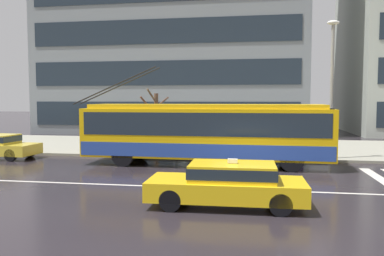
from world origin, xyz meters
The scene contains 11 objects.
ground_plane centered at (0.00, 0.00, 0.00)m, with size 160.00×160.00×0.00m, color #272126.
sidewalk_slab centered at (0.00, 10.29, 0.07)m, with size 80.00×10.00×0.14m, color gray.
crosswalk_stripe_edge_near centered at (5.24, 1.65, 0.00)m, with size 0.44×4.40×0.01m, color beige.
lane_centre_line centered at (0.00, -1.20, 0.00)m, with size 72.00×0.14×0.01m, color silver.
trolleybus centered at (-1.94, 3.69, 1.59)m, with size 12.38×2.81×4.69m.
taxi_oncoming_near centered at (-0.36, -3.38, 0.70)m, with size 4.57×1.87×1.39m.
bus_shelter centered at (-2.18, 6.90, 2.02)m, with size 3.88×1.55×2.55m.
pedestrian_at_shelter centered at (3.04, 8.05, 1.68)m, with size 1.24×1.24×1.95m.
pedestrian_approaching_curb centered at (-6.31, 6.08, 1.80)m, with size 1.52×1.52×2.04m.
street_lamp centered at (4.13, 5.87, 4.20)m, with size 0.60×0.32×6.89m.
street_tree_bare centered at (-5.57, 8.22, 2.07)m, with size 1.64×0.96×3.63m.
Camera 1 is at (0.40, -14.58, 3.10)m, focal length 36.45 mm.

